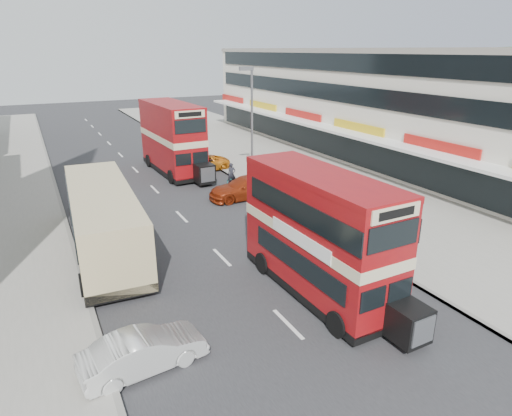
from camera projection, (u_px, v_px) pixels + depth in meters
ground at (321, 357)px, 14.02m from camera, size 160.00×160.00×0.00m
road_surface at (155, 189)px, 30.77m from camera, size 12.00×90.00×0.01m
pavement_right at (300, 168)px, 35.89m from camera, size 12.00×90.00×0.15m
kerb_left at (60, 201)px, 28.13m from camera, size 0.20×90.00×0.16m
kerb_right at (234, 177)px, 33.36m from camera, size 0.20×90.00×0.16m
commercial_row at (366, 103)px, 39.41m from camera, size 9.90×46.20×9.30m
street_lamp at (251, 118)px, 30.27m from camera, size 1.00×0.20×8.12m
bus_main at (320, 234)px, 16.99m from camera, size 2.55×8.64×4.74m
bus_second at (172, 138)px, 34.18m from camera, size 2.90×9.49×5.21m
coach at (103, 217)px, 20.95m from camera, size 3.32×10.94×2.86m
car_left_front at (144, 352)px, 13.30m from camera, size 3.91×1.73×1.25m
car_right_a at (246, 187)px, 28.78m from camera, size 4.99×2.14×1.43m
car_right_b at (202, 163)px, 35.35m from camera, size 4.34×2.11×1.19m
pedestrian_near at (316, 188)px, 27.75m from camera, size 0.70×0.54×1.70m
cyclist at (232, 181)px, 30.52m from camera, size 0.70×1.78×1.88m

